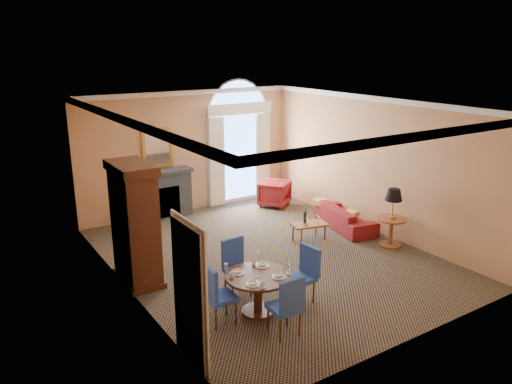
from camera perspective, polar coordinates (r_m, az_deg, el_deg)
ground at (r=10.68m, az=1.47°, el=-7.35°), size 7.50×7.50×0.00m
room_envelope at (r=10.47m, az=-0.62°, el=6.56°), size 6.04×7.52×3.45m
armoire at (r=9.47m, az=-13.64°, el=-3.80°), size 0.66×1.17×2.30m
dining_table at (r=8.35m, az=0.22°, el=-10.52°), size 1.10×1.10×0.89m
dining_chair_north at (r=9.00m, az=-2.38°, el=-8.08°), size 0.51×0.51×1.01m
dining_chair_south at (r=7.71m, az=3.68°, el=-12.55°), size 0.47×0.48×1.01m
dining_chair_east at (r=8.74m, az=5.58°, el=-8.94°), size 0.50×0.49×1.01m
dining_chair_west at (r=8.04m, az=-4.70°, el=-11.29°), size 0.50×0.48×1.01m
sofa at (r=12.38m, az=10.20°, el=-2.84°), size 1.10×1.98×0.55m
armchair at (r=13.83m, az=2.08°, el=-0.16°), size 1.06×1.07×0.71m
coffee_table at (r=11.44m, az=6.10°, el=-3.69°), size 0.88×0.61×0.74m
side_table at (r=11.32m, az=15.34°, el=-2.09°), size 0.65×0.65×1.30m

